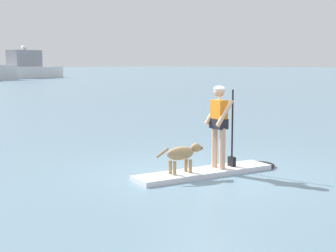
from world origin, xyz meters
name	(u,v)px	position (x,y,z in m)	size (l,w,h in m)	color
ground_plane	(204,175)	(0.00, 0.00, 0.00)	(400.00, 400.00, 0.00)	slate
paddleboard	(213,171)	(0.22, -0.06, 0.05)	(3.34, 1.45, 0.10)	silver
person_paddler	(219,121)	(0.36, -0.09, 1.07)	(0.66, 0.56, 1.67)	tan
dog	(183,154)	(-0.50, 0.13, 0.48)	(1.05, 0.38, 0.56)	#997A51
moored_boat_port	(28,67)	(31.12, 58.93, 1.48)	(10.59, 4.76, 4.63)	white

